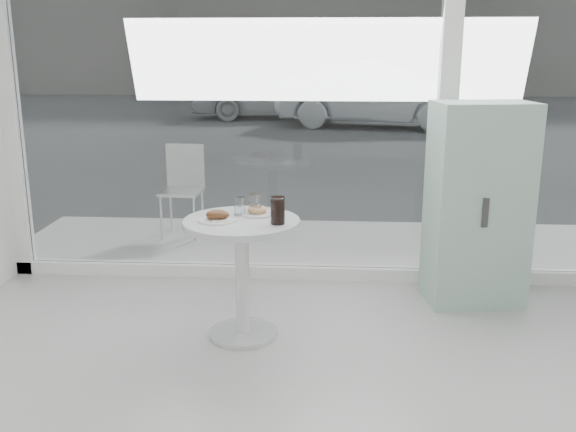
# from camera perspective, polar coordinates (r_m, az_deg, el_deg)

# --- Properties ---
(storefront) EXTENTS (5.00, 0.14, 3.00)m
(storefront) POSITION_cam_1_polar(r_m,az_deg,el_deg) (4.87, 4.33, 13.73)
(storefront) COLOR white
(storefront) RESTS_ON ground
(main_table) EXTENTS (0.72, 0.72, 0.77)m
(main_table) POSITION_cam_1_polar(r_m,az_deg,el_deg) (4.00, -4.12, -3.37)
(main_table) COLOR silver
(main_table) RESTS_ON ground
(patio_deck) EXTENTS (5.60, 1.60, 0.05)m
(patio_deck) POSITION_cam_1_polar(r_m,az_deg,el_deg) (5.93, 3.23, -2.65)
(patio_deck) COLOR silver
(patio_deck) RESTS_ON ground
(street) EXTENTS (40.00, 24.00, 0.00)m
(street) POSITION_cam_1_polar(r_m,az_deg,el_deg) (17.95, 3.59, 8.86)
(street) COLOR #3B3B3B
(street) RESTS_ON ground
(mint_cabinet) EXTENTS (0.72, 0.53, 1.44)m
(mint_cabinet) POSITION_cam_1_polar(r_m,az_deg,el_deg) (4.72, 16.50, 0.97)
(mint_cabinet) COLOR #8DB4A4
(mint_cabinet) RESTS_ON ground
(patio_chair) EXTENTS (0.39, 0.39, 0.86)m
(patio_chair) POSITION_cam_1_polar(r_m,az_deg,el_deg) (6.19, -9.30, 2.83)
(patio_chair) COLOR silver
(patio_chair) RESTS_ON patio_deck
(car_white) EXTENTS (4.28, 2.11, 1.40)m
(car_white) POSITION_cam_1_polar(r_m,az_deg,el_deg) (17.30, -1.57, 11.00)
(car_white) COLOR silver
(car_white) RESTS_ON street
(car_silver) EXTENTS (4.81, 2.43, 1.51)m
(car_silver) POSITION_cam_1_polar(r_m,az_deg,el_deg) (15.32, 7.98, 10.61)
(car_silver) COLOR #B1B4B9
(car_silver) RESTS_ON street
(plate_fritter) EXTENTS (0.23, 0.23, 0.07)m
(plate_fritter) POSITION_cam_1_polar(r_m,az_deg,el_deg) (3.91, -6.23, -0.06)
(plate_fritter) COLOR silver
(plate_fritter) RESTS_ON main_table
(plate_donut) EXTENTS (0.21, 0.21, 0.05)m
(plate_donut) POSITION_cam_1_polar(r_m,az_deg,el_deg) (4.04, -2.75, 0.38)
(plate_donut) COLOR silver
(plate_donut) RESTS_ON main_table
(water_tumbler_a) EXTENTS (0.07, 0.07, 0.11)m
(water_tumbler_a) POSITION_cam_1_polar(r_m,az_deg,el_deg) (4.04, -4.30, 0.83)
(water_tumbler_a) COLOR white
(water_tumbler_a) RESTS_ON main_table
(water_tumbler_b) EXTENTS (0.08, 0.08, 0.13)m
(water_tumbler_b) POSITION_cam_1_polar(r_m,az_deg,el_deg) (4.05, -2.95, 0.95)
(water_tumbler_b) COLOR white
(water_tumbler_b) RESTS_ON main_table
(cola_glass) EXTENTS (0.09, 0.09, 0.16)m
(cola_glass) POSITION_cam_1_polar(r_m,az_deg,el_deg) (3.81, -0.92, 0.46)
(cola_glass) COLOR white
(cola_glass) RESTS_ON main_table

